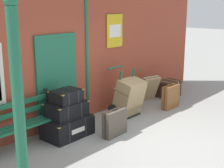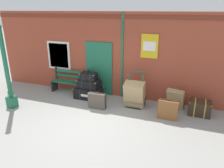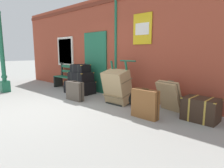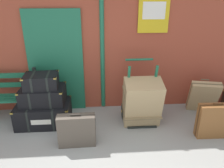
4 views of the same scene
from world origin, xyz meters
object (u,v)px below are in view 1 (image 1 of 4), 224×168
platform_bench (20,126)px  corner_trunk (168,89)px  large_brown_trunk (129,97)px  suitcase_charcoal (115,123)px  steamer_trunk_top (66,96)px  steamer_trunk_base (68,127)px  lamp_post (21,144)px  suitcase_tan (149,88)px  suitcase_oxblood (171,97)px  porters_trolley (124,104)px  steamer_trunk_middle (66,109)px

platform_bench → corner_trunk: bearing=-3.3°
large_brown_trunk → suitcase_charcoal: bearing=-155.5°
platform_bench → steamer_trunk_top: bearing=-14.4°
steamer_trunk_base → large_brown_trunk: size_ratio=1.06×
lamp_post → steamer_trunk_base: size_ratio=2.80×
platform_bench → suitcase_tan: bearing=-1.5°
large_brown_trunk → corner_trunk: (2.14, 0.18, -0.24)m
suitcase_oxblood → lamp_post: bearing=-169.0°
corner_trunk → porters_trolley: bearing=180.0°
suitcase_oxblood → porters_trolley: bearing=151.7°
steamer_trunk_top → porters_trolley: (1.85, -0.04, -0.60)m
platform_bench → large_brown_trunk: size_ratio=1.67×
steamer_trunk_base → steamer_trunk_middle: bearing=62.4°
suitcase_oxblood → corner_trunk: bearing=34.3°
porters_trolley → corner_trunk: bearing=-0.0°
porters_trolley → lamp_post: bearing=-157.6°
large_brown_trunk → suitcase_charcoal: large_brown_trunk is taller
porters_trolley → steamer_trunk_base: bearing=179.9°
platform_bench → porters_trolley: size_ratio=1.35×
platform_bench → porters_trolley: (2.82, -0.29, -0.17)m
steamer_trunk_top → large_brown_trunk: bearing=-6.5°
platform_bench → large_brown_trunk: platform_bench is taller
steamer_trunk_base → large_brown_trunk: 1.90m
steamer_trunk_top → platform_bench: bearing=165.6°
steamer_trunk_top → suitcase_oxblood: 3.17m
platform_bench → porters_trolley: 2.84m
steamer_trunk_base → lamp_post: bearing=-142.5°
steamer_trunk_middle → lamp_post: bearing=-142.2°
platform_bench → corner_trunk: size_ratio=2.26×
platform_bench → suitcase_oxblood: platform_bench is taller
steamer_trunk_middle → corner_trunk: 4.01m
steamer_trunk_middle → platform_bench: bearing=165.8°
suitcase_oxblood → steamer_trunk_middle: bearing=167.3°
steamer_trunk_base → suitcase_tan: 3.24m
steamer_trunk_base → suitcase_charcoal: (0.69, -0.72, 0.07)m
steamer_trunk_base → steamer_trunk_middle: steamer_trunk_middle is taller
steamer_trunk_middle → suitcase_oxblood: size_ratio=1.24×
lamp_post → suitcase_oxblood: lamp_post is taller
platform_bench → suitcase_oxblood: size_ratio=2.41×
steamer_trunk_middle → suitcase_charcoal: size_ratio=1.31×
platform_bench → steamer_trunk_top: (0.97, -0.25, 0.43)m
steamer_trunk_top → suitcase_tan: steamer_trunk_top is taller
suitcase_tan → suitcase_charcoal: (-2.55, -0.89, -0.09)m
platform_bench → large_brown_trunk: 2.86m
lamp_post → suitcase_charcoal: 3.11m
steamer_trunk_top → suitcase_charcoal: 1.17m
suitcase_oxblood → large_brown_trunk: bearing=158.6°
lamp_post → steamer_trunk_top: 2.78m
steamer_trunk_base → suitcase_charcoal: 1.00m
steamer_trunk_base → suitcase_charcoal: size_ratio=1.61×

